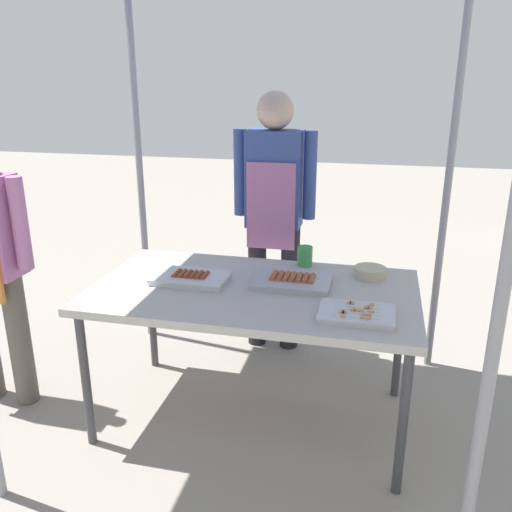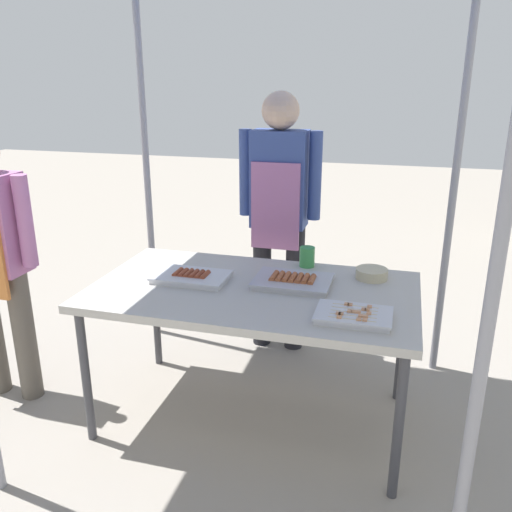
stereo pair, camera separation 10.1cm
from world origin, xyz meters
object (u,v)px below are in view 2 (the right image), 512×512
(tray_grilled_sausages, at_px, (293,281))
(tray_pork_links, at_px, (191,277))
(tray_meat_skewers, at_px, (354,315))
(vendor_woman, at_px, (279,203))
(stall_table, at_px, (253,298))
(drink_cup_near_edge, at_px, (307,257))
(condiment_bowl, at_px, (372,274))

(tray_grilled_sausages, bearing_deg, tray_pork_links, -171.54)
(tray_meat_skewers, relative_size, vendor_woman, 0.20)
(stall_table, xyz_separation_m, tray_pork_links, (-0.33, 0.02, 0.07))
(tray_meat_skewers, bearing_deg, vendor_woman, 118.63)
(tray_meat_skewers, distance_m, drink_cup_near_edge, 0.69)
(stall_table, relative_size, drink_cup_near_edge, 14.63)
(stall_table, distance_m, condiment_bowl, 0.63)
(tray_grilled_sausages, xyz_separation_m, vendor_woman, (-0.25, 0.74, 0.22))
(tray_meat_skewers, distance_m, tray_pork_links, 0.88)
(tray_meat_skewers, height_order, drink_cup_near_edge, drink_cup_near_edge)
(tray_grilled_sausages, relative_size, tray_pork_links, 1.02)
(tray_grilled_sausages, bearing_deg, stall_table, -152.71)
(condiment_bowl, bearing_deg, stall_table, -152.43)
(drink_cup_near_edge, bearing_deg, condiment_bowl, -14.71)
(vendor_woman, bearing_deg, drink_cup_near_edge, 120.47)
(vendor_woman, bearing_deg, tray_pork_links, 71.91)
(condiment_bowl, relative_size, vendor_woman, 0.10)
(condiment_bowl, height_order, drink_cup_near_edge, drink_cup_near_edge)
(tray_grilled_sausages, xyz_separation_m, tray_pork_links, (-0.51, -0.08, -0.00))
(tray_pork_links, distance_m, vendor_woman, 0.89)
(stall_table, bearing_deg, tray_meat_skewers, -24.20)
(condiment_bowl, distance_m, vendor_woman, 0.85)
(stall_table, height_order, tray_grilled_sausages, tray_grilled_sausages)
(tray_grilled_sausages, xyz_separation_m, tray_meat_skewers, (0.34, -0.32, -0.00))
(tray_pork_links, bearing_deg, tray_grilled_sausages, 8.46)
(tray_pork_links, bearing_deg, drink_cup_near_edge, 34.56)
(tray_grilled_sausages, height_order, tray_pork_links, tray_grilled_sausages)
(tray_grilled_sausages, relative_size, tray_meat_skewers, 1.17)
(tray_pork_links, distance_m, drink_cup_near_edge, 0.65)
(tray_pork_links, xyz_separation_m, vendor_woman, (0.27, 0.82, 0.22))
(tray_pork_links, height_order, condiment_bowl, condiment_bowl)
(stall_table, distance_m, vendor_woman, 0.89)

